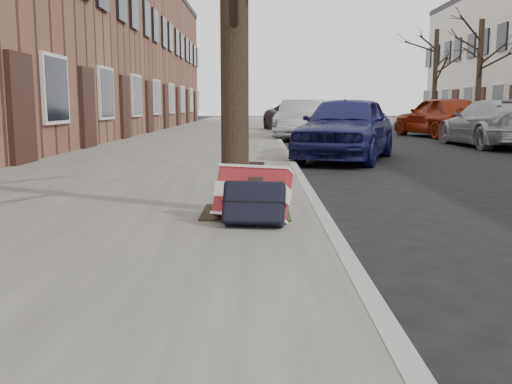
{
  "coord_description": "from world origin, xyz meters",
  "views": [
    {
      "loc": [
        -1.87,
        -4.31,
        1.17
      ],
      "look_at": [
        -1.9,
        0.8,
        0.39
      ],
      "focal_mm": 40.0,
      "sensor_mm": 36.0,
      "label": 1
    }
  ],
  "objects_px": {
    "car_near_mid": "(303,120)",
    "suitcase_navy": "(254,203)",
    "car_near_front": "(346,127)",
    "suitcase_red": "(252,194)"
  },
  "relations": [
    {
      "from": "car_near_mid",
      "to": "suitcase_navy",
      "type": "bearing_deg",
      "value": -84.96
    },
    {
      "from": "car_near_front",
      "to": "car_near_mid",
      "type": "relative_size",
      "value": 0.99
    },
    {
      "from": "car_near_front",
      "to": "car_near_mid",
      "type": "bearing_deg",
      "value": 112.54
    },
    {
      "from": "suitcase_red",
      "to": "suitcase_navy",
      "type": "bearing_deg",
      "value": -64.12
    },
    {
      "from": "suitcase_red",
      "to": "suitcase_navy",
      "type": "distance_m",
      "value": 0.24
    },
    {
      "from": "suitcase_red",
      "to": "car_near_front",
      "type": "relative_size",
      "value": 0.16
    },
    {
      "from": "suitcase_navy",
      "to": "car_near_mid",
      "type": "bearing_deg",
      "value": 91.51
    },
    {
      "from": "suitcase_red",
      "to": "car_near_mid",
      "type": "distance_m",
      "value": 14.76
    },
    {
      "from": "suitcase_navy",
      "to": "car_near_front",
      "type": "relative_size",
      "value": 0.13
    },
    {
      "from": "car_near_mid",
      "to": "car_near_front",
      "type": "bearing_deg",
      "value": -76.25
    }
  ]
}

